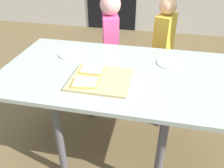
# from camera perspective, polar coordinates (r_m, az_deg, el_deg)

# --- Properties ---
(ground_plane) EXTENTS (16.00, 16.00, 0.00)m
(ground_plane) POSITION_cam_1_polar(r_m,az_deg,el_deg) (2.03, 1.23, -14.90)
(ground_plane) COLOR brown
(dining_table) EXTENTS (1.60, 0.89, 0.72)m
(dining_table) POSITION_cam_1_polar(r_m,az_deg,el_deg) (1.61, 1.50, 0.88)
(dining_table) COLOR #98A398
(dining_table) RESTS_ON ground
(cutting_board) EXTENTS (0.38, 0.34, 0.02)m
(cutting_board) POSITION_cam_1_polar(r_m,az_deg,el_deg) (1.47, -2.77, 1.19)
(cutting_board) COLOR tan
(cutting_board) RESTS_ON dining_table
(pizza_slice_near_left) EXTENTS (0.17, 0.14, 0.01)m
(pizza_slice_near_left) POSITION_cam_1_polar(r_m,az_deg,el_deg) (1.42, -6.57, 0.35)
(pizza_slice_near_left) COLOR gold
(pizza_slice_near_left) RESTS_ON cutting_board
(pizza_slice_far_left) EXTENTS (0.16, 0.12, 0.01)m
(pizza_slice_far_left) POSITION_cam_1_polar(r_m,az_deg,el_deg) (1.55, -4.92, 3.48)
(pizza_slice_far_left) COLOR gold
(pizza_slice_far_left) RESTS_ON cutting_board
(plate_white_left) EXTENTS (0.19, 0.19, 0.01)m
(plate_white_left) POSITION_cam_1_polar(r_m,az_deg,el_deg) (1.83, -9.98, 7.26)
(plate_white_left) COLOR white
(plate_white_left) RESTS_ON dining_table
(plate_white_right) EXTENTS (0.19, 0.19, 0.01)m
(plate_white_right) POSITION_cam_1_polar(r_m,az_deg,el_deg) (1.72, 14.24, 4.98)
(plate_white_right) COLOR white
(plate_white_right) RESTS_ON dining_table
(child_left) EXTENTS (0.20, 0.27, 1.08)m
(child_left) POSITION_cam_1_polar(r_m,az_deg,el_deg) (2.27, -0.38, 10.24)
(child_left) COLOR #2C2355
(child_left) RESTS_ON ground
(child_right) EXTENTS (0.21, 0.27, 1.05)m
(child_right) POSITION_cam_1_polar(r_m,az_deg,el_deg) (2.37, 12.46, 9.47)
(child_right) COLOR #224852
(child_right) RESTS_ON ground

